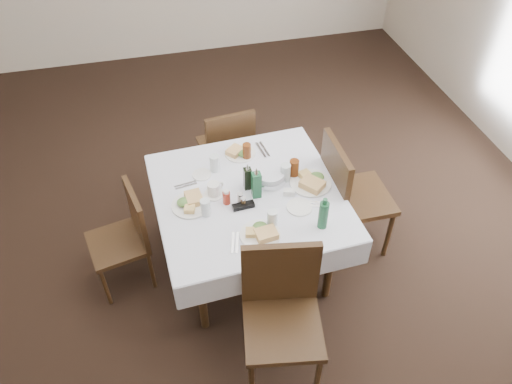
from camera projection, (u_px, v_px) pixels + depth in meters
ground_plane at (227, 249)px, 4.17m from camera, size 7.00×7.00×0.00m
room_shell at (216, 65)px, 2.99m from camera, size 6.04×7.04×2.80m
dining_table at (249, 202)px, 3.61m from camera, size 1.37×1.37×0.76m
chair_north at (228, 146)px, 4.36m from camera, size 0.47×0.47×0.90m
chair_south at (281, 306)px, 3.08m from camera, size 0.56×0.56×1.01m
chair_east at (347, 191)px, 3.81m from camera, size 0.49×0.49×1.04m
chair_west at (127, 233)px, 3.65m from camera, size 0.48×0.48×0.85m
meal_north at (239, 152)px, 3.86m from camera, size 0.24×0.24×0.05m
meal_south at (261, 233)px, 3.25m from camera, size 0.27×0.27×0.06m
meal_east at (312, 182)px, 3.61m from camera, size 0.31×0.31×0.07m
meal_west at (190, 203)px, 3.45m from camera, size 0.27×0.27×0.06m
side_plate_a at (202, 175)px, 3.69m from camera, size 0.14×0.14×0.01m
side_plate_b at (299, 207)px, 3.45m from camera, size 0.18×0.18×0.01m
water_n at (215, 163)px, 3.69m from camera, size 0.07×0.07×0.13m
water_s at (272, 218)px, 3.29m from camera, size 0.07×0.07×0.13m
water_e at (285, 172)px, 3.61m from camera, size 0.07×0.07×0.14m
water_w at (205, 207)px, 3.36m from camera, size 0.07×0.07×0.13m
iced_tea_a at (247, 151)px, 3.79m from camera, size 0.06×0.06×0.13m
iced_tea_b at (294, 169)px, 3.64m from camera, size 0.07×0.07×0.15m
bread_basket at (270, 176)px, 3.63m from camera, size 0.24×0.24×0.08m
oil_cruet_dark at (248, 178)px, 3.53m from camera, size 0.05×0.05×0.22m
oil_cruet_green at (256, 184)px, 3.46m from camera, size 0.06×0.06×0.26m
ketchup_bottle at (226, 197)px, 3.45m from camera, size 0.05×0.05×0.11m
salt_shaker at (240, 198)px, 3.46m from camera, size 0.04×0.04×0.09m
pepper_shaker at (243, 202)px, 3.44m from camera, size 0.03×0.03×0.08m
coffee_mug at (214, 190)px, 3.51m from camera, size 0.15×0.14×0.10m
sunglasses at (243, 206)px, 3.44m from camera, size 0.16×0.06×0.03m
green_bottle at (323, 215)px, 3.25m from camera, size 0.07×0.07×0.25m
sugar_caddy at (289, 192)px, 3.53m from camera, size 0.09×0.07×0.04m
cutlery_n at (263, 150)px, 3.91m from camera, size 0.07×0.20×0.01m
cutlery_s at (235, 243)px, 3.21m from camera, size 0.09×0.18×0.01m
cutlery_e at (314, 204)px, 3.47m from camera, size 0.21×0.11×0.01m
cutlery_w at (186, 185)px, 3.61m from camera, size 0.17×0.06×0.01m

